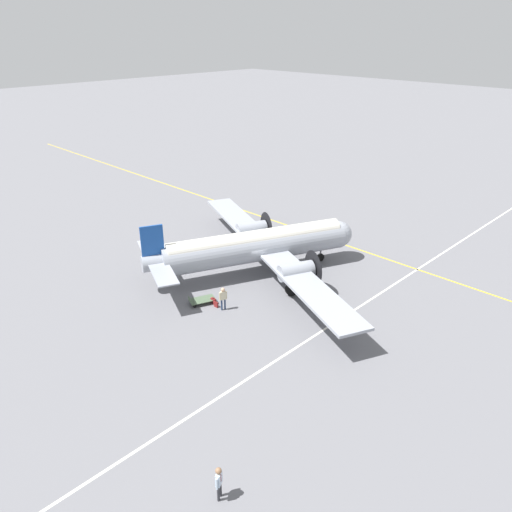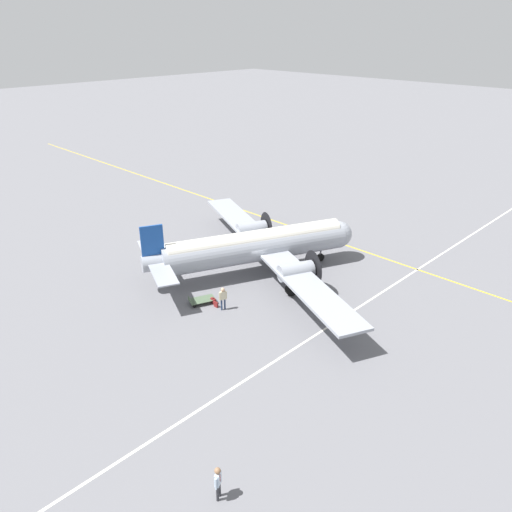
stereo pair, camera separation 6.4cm
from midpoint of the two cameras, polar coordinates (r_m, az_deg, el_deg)
name	(u,v)px [view 2 (the right image)]	position (r m, az deg, el deg)	size (l,w,h in m)	color
ground_plane	(256,273)	(41.03, 0.04, -1.91)	(300.00, 300.00, 0.00)	slate
apron_line_eastwest	(329,239)	(47.90, 8.36, 1.90)	(120.00, 0.16, 0.01)	gold
apron_line_northsouth	(349,314)	(35.99, 10.59, -6.51)	(0.16, 120.00, 0.01)	silver
airliner_main	(260,246)	(40.14, 0.53, 1.21)	(25.27, 17.83, 5.33)	#9399A3
crew_foreground	(218,480)	(23.09, -4.28, -24.17)	(0.36, 0.54, 1.75)	#2D2D33
passenger_boarding	(223,296)	(35.42, -3.75, -4.63)	(0.33, 0.57, 1.76)	navy
suitcase_near_door	(216,304)	(36.20, -4.55, -5.53)	(0.35, 0.12, 0.46)	maroon
suitcase_upright_spare	(213,301)	(36.63, -4.85, -5.14)	(0.41, 0.20, 0.48)	maroon
baggage_cart	(202,300)	(36.73, -6.15, -5.01)	(1.64, 2.11, 0.56)	#4C6047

